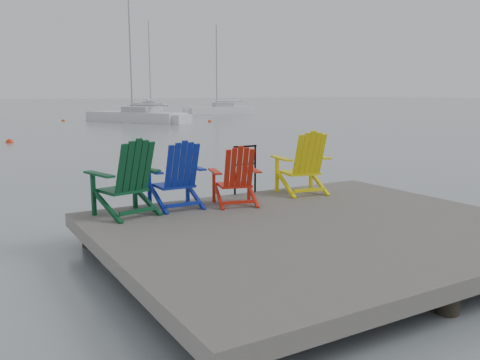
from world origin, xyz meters
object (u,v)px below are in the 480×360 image
sailboat_mid (150,108)px  buoy_c (210,122)px  chair_yellow (304,163)px  buoy_a (10,143)px  sailboat_near (137,118)px  chair_green (127,178)px  chair_blue (177,175)px  chair_red (236,176)px  sailboat_far (220,111)px  buoy_d (63,121)px  handrail (245,165)px

sailboat_mid → buoy_c: (-5.19, -27.27, -0.36)m
chair_yellow → sailboat_mid: bearing=82.3°
sailboat_mid → buoy_a: 43.44m
buoy_a → sailboat_near: bearing=50.8°
chair_green → buoy_c: chair_green is taller
sailboat_mid → buoy_c: sailboat_mid is taller
chair_blue → chair_red: 0.98m
sailboat_far → buoy_d: bearing=117.4°
handrail → chair_green: chair_green is taller
chair_yellow → sailboat_near: 33.45m
handrail → chair_yellow: size_ratio=0.78×
handrail → chair_blue: 1.66m
chair_green → chair_yellow: 3.35m
chair_green → buoy_a: (0.42, 18.96, -1.09)m
chair_yellow → buoy_a: size_ratio=3.26×
chair_blue → buoy_a: (-0.43, 18.88, -1.05)m
chair_red → sailboat_near: 34.07m
chair_green → buoy_c: bearing=47.1°
sailboat_far → buoy_c: bearing=156.8°
chair_blue → buoy_c: bearing=62.2°
sailboat_mid → chair_red: bearing=-80.0°
handrail → buoy_d: (4.12, 36.20, -1.04)m
handrail → chair_red: size_ratio=0.91×
chair_yellow → buoy_a: (-2.93, 18.96, -1.08)m
sailboat_mid → buoy_c: bearing=-71.5°
chair_green → chair_red: chair_green is taller
chair_red → sailboat_mid: 60.42m
sailboat_far → buoy_d: (-18.32, -6.39, -0.36)m
chair_green → sailboat_mid: 60.83m
sailboat_mid → sailboat_far: bearing=-47.8°
sailboat_near → sailboat_far: bearing=12.1°
chair_red → sailboat_mid: bearing=86.5°
handrail → chair_green: (-2.44, -0.58, 0.05)m
handrail → buoy_c: bearing=64.0°
chair_red → chair_yellow: bearing=23.7°
sailboat_far → sailboat_near: bearing=136.7°
handrail → chair_red: 1.03m
sailboat_mid → sailboat_far: sailboat_mid is taller
handrail → chair_yellow: 1.08m
sailboat_far → buoy_d: size_ratio=31.04×
buoy_a → chair_green: bearing=-91.3°
sailboat_mid → sailboat_far: size_ratio=1.19×
sailboat_near → buoy_c: bearing=-56.1°
sailboat_near → chair_yellow: bearing=-130.5°
chair_red → buoy_a: size_ratio=2.79×
chair_green → chair_blue: chair_green is taller
chair_red → sailboat_near: bearing=89.3°
sailboat_far → buoy_c: sailboat_far is taller
sailboat_near → buoy_d: bearing=111.9°
handrail → chair_yellow: chair_yellow is taller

